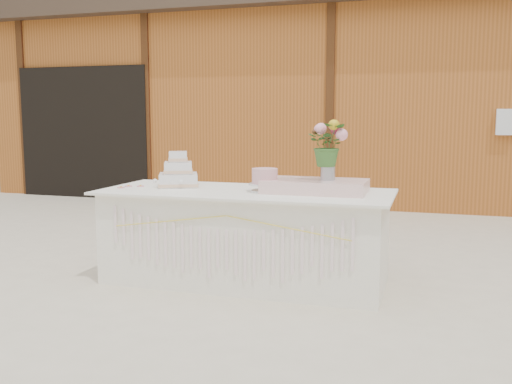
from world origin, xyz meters
TOP-DOWN VIEW (x-y plane):
  - ground at (0.00, 0.00)m, footprint 80.00×80.00m
  - barn at (-0.01, 5.99)m, footprint 12.60×4.60m
  - cake_table at (0.00, -0.00)m, footprint 2.40×1.00m
  - wedding_cake at (-0.65, 0.10)m, footprint 0.45×0.45m
  - pink_cake_stand at (0.17, -0.02)m, footprint 0.26×0.26m
  - satin_runner at (0.57, 0.06)m, footprint 0.82×0.47m
  - flower_vase at (0.67, 0.05)m, footprint 0.12×0.12m
  - bouquet at (0.67, 0.05)m, footprint 0.34×0.31m
  - loose_flowers at (-1.01, 0.01)m, footprint 0.23×0.34m

SIDE VIEW (x-z plane):
  - ground at x=0.00m, z-range 0.00..0.00m
  - cake_table at x=0.00m, z-range 0.00..0.77m
  - loose_flowers at x=-1.01m, z-range 0.77..0.79m
  - satin_runner at x=0.57m, z-range 0.77..0.87m
  - wedding_cake at x=-0.65m, z-range 0.72..1.03m
  - pink_cake_stand at x=0.17m, z-range 0.78..0.97m
  - flower_vase at x=0.67m, z-range 0.87..1.03m
  - bouquet at x=0.67m, z-range 1.03..1.38m
  - barn at x=-0.01m, z-range 0.03..3.33m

